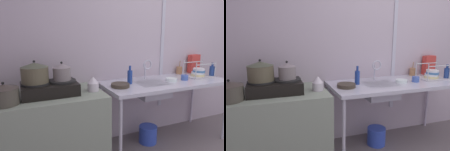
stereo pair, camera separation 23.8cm
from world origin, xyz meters
TOP-DOWN VIEW (x-y plane):
  - wall_back at (0.00, 1.67)m, footprint 5.07×0.10m
  - wall_metal_strip at (0.02, 1.61)m, footprint 0.05×0.01m
  - counter_concrete at (-1.58, 1.28)m, footprint 1.06×0.68m
  - counter_sink at (-0.15, 1.28)m, footprint 1.64×0.68m
  - stove at (-1.58, 1.28)m, footprint 0.54×0.38m
  - pot_on_left_burner at (-1.71, 1.28)m, footprint 0.26×0.26m
  - pot_on_right_burner at (-1.45, 1.28)m, footprint 0.18×0.18m
  - pot_beside_stove at (-1.98, 1.13)m, footprint 0.25×0.25m
  - percolator at (-1.14, 1.22)m, footprint 0.12×0.12m
  - sink_basin at (-0.37, 1.27)m, footprint 0.39×0.34m
  - faucet at (-0.34, 1.43)m, footprint 0.13×0.07m
  - frying_pan at (-0.81, 1.25)m, footprint 0.21×0.21m
  - dish_rack at (0.43, 1.30)m, footprint 0.37×0.25m
  - cup_by_rack at (0.11, 1.22)m, footprint 0.09×0.09m
  - small_bowl_on_drainboard at (-0.08, 1.25)m, footprint 0.14×0.14m
  - bottle_by_sink at (-0.64, 1.33)m, footprint 0.06×0.06m
  - bottle_by_rack at (0.60, 1.23)m, footprint 0.07×0.07m
  - cereal_box at (0.59, 1.56)m, footprint 0.20×0.10m
  - utensil_jar at (0.31, 1.56)m, footprint 0.08×0.08m
  - bucket_on_floor at (-0.36, 1.32)m, footprint 0.23×0.23m

SIDE VIEW (x-z plane):
  - bucket_on_floor at x=-0.36m, z-range 0.00..0.23m
  - counter_concrete at x=-1.58m, z-range 0.00..0.83m
  - sink_basin at x=-0.37m, z-range 0.66..0.83m
  - counter_sink at x=-0.15m, z-range 0.36..1.18m
  - small_bowl_on_drainboard at x=-0.08m, z-range 0.83..0.86m
  - frying_pan at x=-0.81m, z-range 0.83..0.87m
  - cup_by_rack at x=0.11m, z-range 0.83..0.89m
  - dish_rack at x=0.43m, z-range 0.77..0.99m
  - utensil_jar at x=0.31m, z-range 0.78..0.98m
  - stove at x=-1.58m, z-range 0.82..0.96m
  - percolator at x=-1.14m, z-range 0.82..0.98m
  - bottle_by_rack at x=0.60m, z-range 0.81..1.00m
  - bottle_by_sink at x=-0.64m, z-range 0.80..1.02m
  - pot_beside_stove at x=-1.98m, z-range 0.81..1.02m
  - cereal_box at x=0.59m, z-range 0.83..1.10m
  - faucet at x=-0.34m, z-range 0.87..1.14m
  - pot_on_right_burner at x=-1.45m, z-range 0.95..1.14m
  - pot_on_left_burner at x=-1.71m, z-range 0.95..1.17m
  - wall_back at x=0.00m, z-range 0.00..2.42m
  - wall_metal_strip at x=0.02m, z-range 0.36..2.30m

